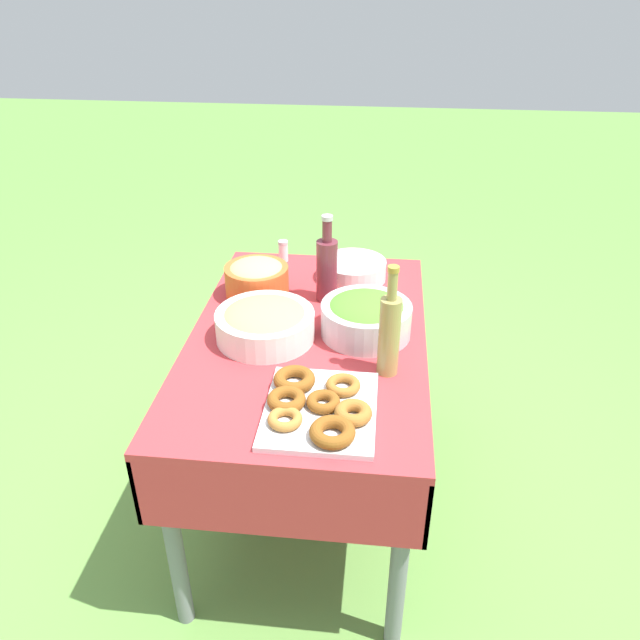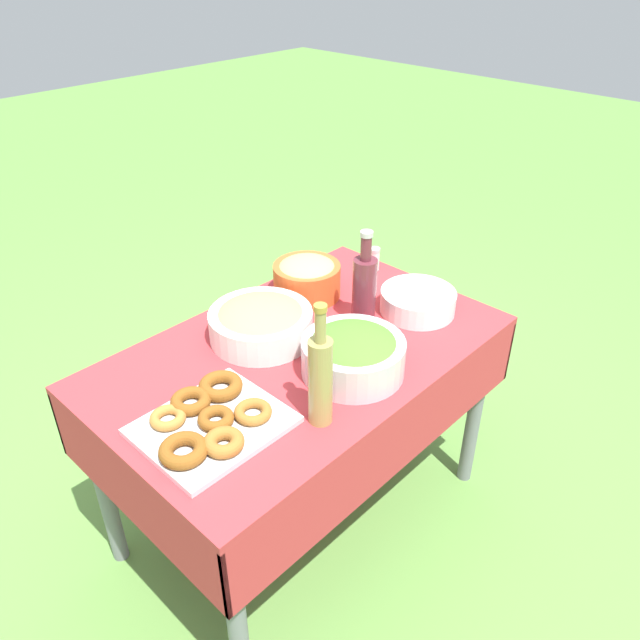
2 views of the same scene
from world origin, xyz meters
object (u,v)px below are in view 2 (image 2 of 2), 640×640
Objects in this scene: olive_oil_bottle at (320,378)px; wine_bottle at (364,288)px; plate_stack at (418,301)px; bread_bowl at (261,322)px; salad_bowl at (353,353)px; pasta_bowl at (307,277)px; donut_platter at (210,421)px.

wine_bottle is at bearing -152.71° from olive_oil_bottle.
plate_stack is 0.77× the size of wine_bottle.
olive_oil_bottle is 0.42m from bread_bowl.
salad_bowl is at bearing 100.80° from bread_bowl.
donut_platter is at bearing 24.41° from pasta_bowl.
pasta_bowl is 0.93× the size of plate_stack.
pasta_bowl is (-0.22, -0.39, 0.00)m from salad_bowl.
olive_oil_bottle reaches higher than plate_stack.
plate_stack is 0.21m from wine_bottle.
wine_bottle reaches higher than bread_bowl.
wine_bottle reaches higher than donut_platter.
pasta_bowl is 0.69m from donut_platter.
donut_platter is (0.41, -0.11, -0.04)m from salad_bowl.
olive_oil_bottle is at bearing 139.56° from donut_platter.
bread_bowl reaches higher than plate_stack.
donut_platter is 0.30m from olive_oil_bottle.
wine_bottle is (-0.63, -0.04, 0.10)m from donut_platter.
donut_platter is at bearing -40.44° from olive_oil_bottle.
wine_bottle reaches higher than plate_stack.
salad_bowl reaches higher than bread_bowl.
donut_platter is 0.80m from plate_stack.
wine_bottle reaches higher than salad_bowl.
bread_bowl is (-0.35, -0.21, 0.03)m from donut_platter.
wine_bottle is (-0.42, -0.22, -0.01)m from olive_oil_bottle.
plate_stack is (-0.39, -0.06, -0.03)m from salad_bowl.
wine_bottle reaches higher than pasta_bowl.
bread_bowl is (0.28, 0.08, -0.01)m from pasta_bowl.
olive_oil_bottle is at bearing 12.80° from plate_stack.
salad_bowl is at bearing 165.61° from donut_platter.
donut_platter is 1.50× the size of plate_stack.
olive_oil_bottle is 0.47m from wine_bottle.
salad_bowl is at bearing 61.07° from pasta_bowl.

